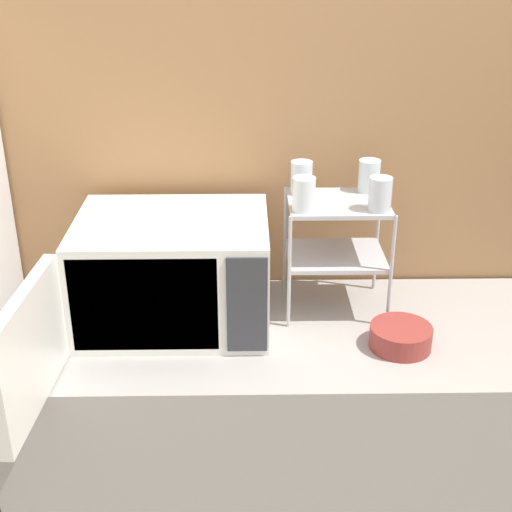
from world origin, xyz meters
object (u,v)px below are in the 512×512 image
(microwave, at_px, (167,274))
(glass_front_right, at_px, (380,194))
(glass_front_left, at_px, (304,194))
(glass_back_left, at_px, (301,177))
(bowl, at_px, (401,337))
(dish_rack, at_px, (337,232))
(glass_back_right, at_px, (369,176))

(microwave, height_order, glass_front_right, glass_front_right)
(glass_front_left, height_order, glass_back_left, same)
(glass_front_right, bearing_deg, bowl, -70.88)
(dish_rack, xyz_separation_m, glass_back_left, (-0.10, 0.07, 0.14))
(glass_front_left, xyz_separation_m, glass_back_left, (0.00, 0.14, 0.00))
(dish_rack, xyz_separation_m, glass_front_right, (0.10, -0.07, 0.14))
(microwave, distance_m, dish_rack, 0.49)
(glass_back_right, bearing_deg, glass_back_left, -177.05)
(glass_back_left, bearing_deg, dish_rack, -35.34)
(microwave, xyz_separation_m, dish_rack, (0.48, 0.09, 0.09))
(dish_rack, bearing_deg, microwave, -169.76)
(microwave, bearing_deg, glass_front_left, 2.43)
(microwave, relative_size, glass_front_right, 8.78)
(glass_back_right, height_order, glass_back_left, same)
(glass_front_left, bearing_deg, glass_back_left, 88.33)
(glass_back_right, distance_m, glass_back_left, 0.20)
(microwave, xyz_separation_m, glass_back_left, (0.38, 0.16, 0.23))
(glass_front_left, distance_m, bowl, 0.46)
(microwave, relative_size, glass_back_right, 8.78)
(glass_front_right, bearing_deg, microwave, -178.70)
(dish_rack, bearing_deg, glass_front_right, -35.86)
(glass_front_left, distance_m, glass_front_right, 0.20)
(glass_back_left, relative_size, bowl, 0.56)
(dish_rack, height_order, glass_back_left, glass_back_left)
(glass_back_right, xyz_separation_m, bowl, (0.06, -0.31, -0.35))
(microwave, relative_size, glass_back_left, 8.78)
(glass_back_right, bearing_deg, dish_rack, -140.19)
(microwave, bearing_deg, glass_back_left, 22.43)
(glass_front_left, xyz_separation_m, bowl, (0.26, -0.16, -0.35))
(glass_back_right, relative_size, glass_back_left, 1.00)
(dish_rack, relative_size, glass_back_left, 3.60)
(glass_back_left, distance_m, bowl, 0.53)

